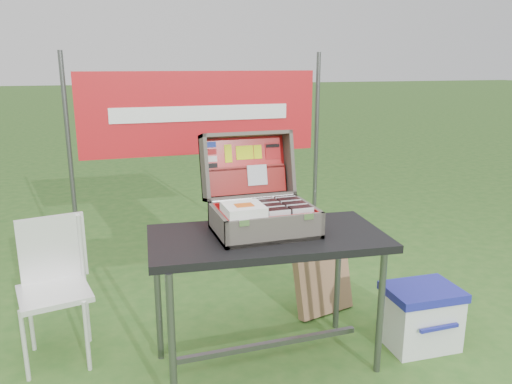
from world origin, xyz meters
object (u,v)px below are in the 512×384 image
object	(u,v)px
suitcase	(261,185)
chair	(54,295)
table	(267,302)
cardboard_box	(323,281)
cooler	(420,316)

from	to	relation	value
suitcase	chair	bearing A→B (deg)	163.82
table	suitcase	world-z (taller)	suitcase
suitcase	cardboard_box	world-z (taller)	suitcase
table	cooler	bearing A→B (deg)	0.00
suitcase	cooler	size ratio (longest dim) A/B	1.27
table	chair	bearing A→B (deg)	165.12
table	cardboard_box	xyz separation A→B (m)	(0.56, 0.47, -0.16)
suitcase	cooler	bearing A→B (deg)	-11.09
cooler	cardboard_box	distance (m)	0.67
table	cooler	size ratio (longest dim) A/B	2.93
table	cardboard_box	bearing A→B (deg)	45.44
suitcase	chair	xyz separation A→B (m)	(-1.08, 0.31, -0.61)
table	cardboard_box	distance (m)	0.75
table	suitcase	distance (m)	0.63
table	suitcase	size ratio (longest dim) A/B	2.30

